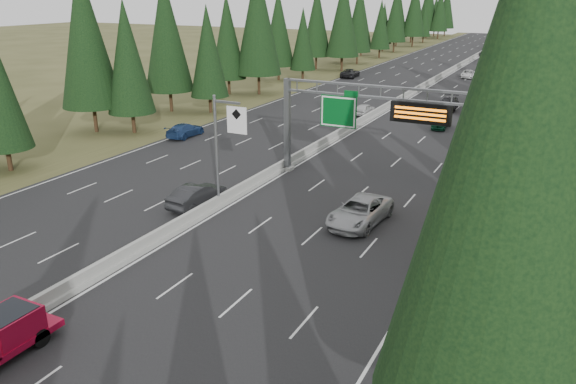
# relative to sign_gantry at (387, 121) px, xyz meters

# --- Properties ---
(road) EXTENTS (32.00, 260.00, 0.08)m
(road) POSITION_rel_sign_gantry_xyz_m (-8.92, 45.12, -5.23)
(road) COLOR black
(road) RESTS_ON ground
(shoulder_right) EXTENTS (3.60, 260.00, 0.06)m
(shoulder_right) POSITION_rel_sign_gantry_xyz_m (8.88, 45.12, -5.24)
(shoulder_right) COLOR olive
(shoulder_right) RESTS_ON ground
(shoulder_left) EXTENTS (3.60, 260.00, 0.06)m
(shoulder_left) POSITION_rel_sign_gantry_xyz_m (-26.72, 45.12, -5.24)
(shoulder_left) COLOR #3D411E
(shoulder_left) RESTS_ON ground
(median_barrier) EXTENTS (0.70, 260.00, 0.85)m
(median_barrier) POSITION_rel_sign_gantry_xyz_m (-8.92, 45.12, -4.85)
(median_barrier) COLOR gray
(median_barrier) RESTS_ON road
(sign_gantry) EXTENTS (16.75, 0.98, 7.80)m
(sign_gantry) POSITION_rel_sign_gantry_xyz_m (0.00, 0.00, 0.00)
(sign_gantry) COLOR slate
(sign_gantry) RESTS_ON road
(hov_sign_pole) EXTENTS (2.80, 0.50, 8.00)m
(hov_sign_pole) POSITION_rel_sign_gantry_xyz_m (-8.33, -9.92, -0.54)
(hov_sign_pole) COLOR slate
(hov_sign_pole) RESTS_ON road
(tree_row_left) EXTENTS (12.17, 243.91, 18.97)m
(tree_row_left) POSITION_rel_sign_gantry_xyz_m (-31.21, 29.10, 4.07)
(tree_row_left) COLOR black
(tree_row_left) RESTS_ON ground
(silver_minivan) EXTENTS (3.23, 6.20, 1.67)m
(silver_minivan) POSITION_rel_sign_gantry_xyz_m (1.01, -8.09, -4.36)
(silver_minivan) COLOR #A6A8AB
(silver_minivan) RESTS_ON road
(red_pickup) EXTENTS (2.03, 5.69, 1.85)m
(red_pickup) POSITION_rel_sign_gantry_xyz_m (-7.42, -28.42, -4.16)
(red_pickup) COLOR black
(red_pickup) RESTS_ON road
(car_ahead_green) EXTENTS (1.74, 3.88, 1.29)m
(car_ahead_green) POSITION_rel_sign_gantry_xyz_m (-0.40, 21.54, -4.54)
(car_ahead_green) COLOR #114C31
(car_ahead_green) RESTS_ON road
(car_ahead_dkred) EXTENTS (1.77, 4.43, 1.43)m
(car_ahead_dkred) POSITION_rel_sign_gantry_xyz_m (1.38, 31.55, -4.47)
(car_ahead_dkred) COLOR #53120B
(car_ahead_dkred) RESTS_ON road
(car_ahead_dkgrey) EXTENTS (2.61, 5.57, 1.57)m
(car_ahead_dkgrey) POSITION_rel_sign_gantry_xyz_m (-1.88, 32.76, -4.40)
(car_ahead_dkgrey) COLOR black
(car_ahead_dkgrey) RESTS_ON road
(car_ahead_white) EXTENTS (2.51, 4.97, 1.35)m
(car_ahead_white) POSITION_rel_sign_gantry_xyz_m (-4.70, 62.27, -4.51)
(car_ahead_white) COLOR silver
(car_ahead_white) RESTS_ON road
(car_ahead_far) EXTENTS (2.32, 4.85, 1.60)m
(car_ahead_far) POSITION_rel_sign_gantry_xyz_m (-7.42, 99.06, -4.39)
(car_ahead_far) COLOR black
(car_ahead_far) RESTS_ON road
(car_onc_near) EXTENTS (2.11, 5.02, 1.61)m
(car_onc_near) POSITION_rel_sign_gantry_xyz_m (-10.42, -10.37, -4.38)
(car_onc_near) COLOR black
(car_onc_near) RESTS_ON road
(car_onc_blue) EXTENTS (2.06, 4.93, 1.42)m
(car_onc_blue) POSITION_rel_sign_gantry_xyz_m (-23.42, 5.55, -4.48)
(car_onc_blue) COLOR navy
(car_onc_blue) RESTS_ON road
(car_onc_white) EXTENTS (1.72, 4.09, 1.38)m
(car_onc_white) POSITION_rel_sign_gantry_xyz_m (-10.42, 24.64, -4.50)
(car_onc_white) COLOR silver
(car_onc_white) RESTS_ON road
(car_onc_far) EXTENTS (3.03, 5.62, 1.50)m
(car_onc_far) POSITION_rel_sign_gantry_xyz_m (-23.40, 53.35, -4.44)
(car_onc_far) COLOR black
(car_onc_far) RESTS_ON road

